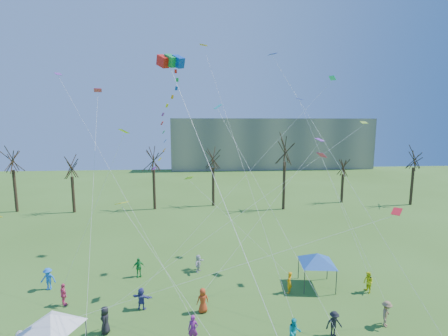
{
  "coord_description": "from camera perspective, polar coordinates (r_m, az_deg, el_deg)",
  "views": [
    {
      "loc": [
        -0.68,
        -13.19,
        13.63
      ],
      "look_at": [
        0.9,
        5.0,
        11.0
      ],
      "focal_mm": 25.0,
      "sensor_mm": 36.0,
      "label": 1
    }
  ],
  "objects": [
    {
      "name": "distant_building",
      "position": [
        98.04,
        8.46,
        4.52
      ],
      "size": [
        60.0,
        14.0,
        15.0
      ],
      "primitive_type": "cube",
      "color": "gray",
      "rests_on": "ground"
    },
    {
      "name": "bare_tree_row",
      "position": [
        49.49,
        -1.32,
        0.9
      ],
      "size": [
        69.52,
        9.26,
        11.9
      ],
      "color": "black",
      "rests_on": "ground"
    },
    {
      "name": "big_box_kite",
      "position": [
        21.11,
        -9.8,
        8.4
      ],
      "size": [
        4.11,
        7.86,
        21.62
      ],
      "color": "red",
      "rests_on": "ground"
    },
    {
      "name": "canopy_tent_white",
      "position": [
        22.07,
        -29.1,
        -23.3
      ],
      "size": [
        3.59,
        3.59,
        2.91
      ],
      "color": "#3F3F44",
      "rests_on": "ground"
    },
    {
      "name": "canopy_tent_blue",
      "position": [
        28.15,
        16.67,
        -15.54
      ],
      "size": [
        3.84,
        3.84,
        2.9
      ],
      "color": "#3F3F44",
      "rests_on": "ground"
    },
    {
      "name": "festival_crowd",
      "position": [
        22.99,
        -2.43,
        -25.49
      ],
      "size": [
        27.2,
        15.73,
        1.86
      ],
      "color": "red",
      "rests_on": "ground"
    },
    {
      "name": "small_kites_aloft",
      "position": [
        25.11,
        -0.77,
        6.3
      ],
      "size": [
        28.36,
        18.77,
        31.38
      ],
      "color": "#EDB30C",
      "rests_on": "ground"
    }
  ]
}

